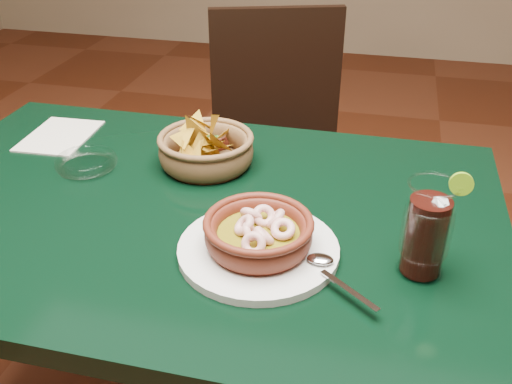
% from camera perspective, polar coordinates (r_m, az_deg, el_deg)
% --- Properties ---
extents(dining_table, '(1.20, 0.80, 0.75)m').
position_cam_1_polar(dining_table, '(1.17, -6.49, -5.38)').
color(dining_table, black).
rests_on(dining_table, ground).
extents(dining_chair, '(0.55, 0.55, 0.94)m').
position_cam_1_polar(dining_chair, '(1.81, 2.35, 3.92)').
color(dining_chair, black).
rests_on(dining_chair, ground).
extents(shrimp_plate, '(0.35, 0.27, 0.08)m').
position_cam_1_polar(shrimp_plate, '(0.96, 0.28, -4.55)').
color(shrimp_plate, silver).
rests_on(shrimp_plate, dining_table).
extents(chip_basket, '(0.24, 0.24, 0.14)m').
position_cam_1_polar(chip_basket, '(1.23, -5.04, 4.28)').
color(chip_basket, brown).
rests_on(chip_basket, dining_table).
extents(guacamole_ramekin, '(0.11, 0.11, 0.04)m').
position_cam_1_polar(guacamole_ramekin, '(1.33, -4.28, 5.29)').
color(guacamole_ramekin, '#531D11').
rests_on(guacamole_ramekin, dining_table).
extents(cola_drink, '(0.16, 0.16, 0.19)m').
position_cam_1_polar(cola_drink, '(0.93, 16.69, -3.68)').
color(cola_drink, white).
rests_on(cola_drink, dining_table).
extents(glass_ashtray, '(0.14, 0.14, 0.03)m').
position_cam_1_polar(glass_ashtray, '(1.28, -16.61, 2.86)').
color(glass_ashtray, white).
rests_on(glass_ashtray, dining_table).
extents(paper_menu, '(0.15, 0.20, 0.00)m').
position_cam_1_polar(paper_menu, '(1.45, -19.03, 5.34)').
color(paper_menu, beige).
rests_on(paper_menu, dining_table).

